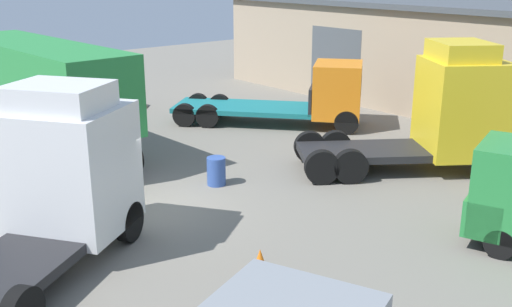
% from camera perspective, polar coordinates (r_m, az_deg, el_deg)
% --- Properties ---
extents(ground_plane, '(60.00, 60.00, 0.00)m').
position_cam_1_polar(ground_plane, '(17.01, -9.26, -5.18)').
color(ground_plane, slate).
extents(warehouse_building, '(29.27, 7.66, 4.88)m').
position_cam_1_polar(warehouse_building, '(29.16, 21.76, 8.31)').
color(warehouse_building, tan).
rests_on(warehouse_building, ground_plane).
extents(tractor_unit_white, '(5.58, 6.54, 4.01)m').
position_cam_1_polar(tractor_unit_white, '(14.25, -18.29, -2.28)').
color(tractor_unit_white, silver).
rests_on(tractor_unit_white, ground_plane).
extents(container_trailer_green, '(9.84, 2.91, 3.93)m').
position_cam_1_polar(container_trailer_green, '(22.46, -19.82, 6.28)').
color(container_trailer_green, '#28843D').
rests_on(container_trailer_green, ground_plane).
extents(tractor_unit_yellow, '(5.80, 6.75, 4.21)m').
position_cam_1_polar(tractor_unit_yellow, '(20.41, 17.63, 3.91)').
color(tractor_unit_yellow, yellow).
rests_on(tractor_unit_yellow, ground_plane).
extents(flatbed_truck_orange, '(7.57, 6.84, 2.68)m').
position_cam_1_polar(flatbed_truck_orange, '(25.17, 5.07, 5.49)').
color(flatbed_truck_orange, orange).
rests_on(flatbed_truck_orange, ground_plane).
extents(gravel_pile, '(2.43, 2.43, 1.74)m').
position_cam_1_polar(gravel_pile, '(29.05, -12.69, 5.92)').
color(gravel_pile, '#665B4C').
rests_on(gravel_pile, ground_plane).
extents(oil_drum, '(0.58, 0.58, 0.88)m').
position_cam_1_polar(oil_drum, '(18.45, -3.80, -1.69)').
color(oil_drum, '#33519E').
rests_on(oil_drum, ground_plane).
extents(traffic_cone, '(0.40, 0.40, 0.55)m').
position_cam_1_polar(traffic_cone, '(13.41, 0.39, -10.24)').
color(traffic_cone, black).
rests_on(traffic_cone, ground_plane).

